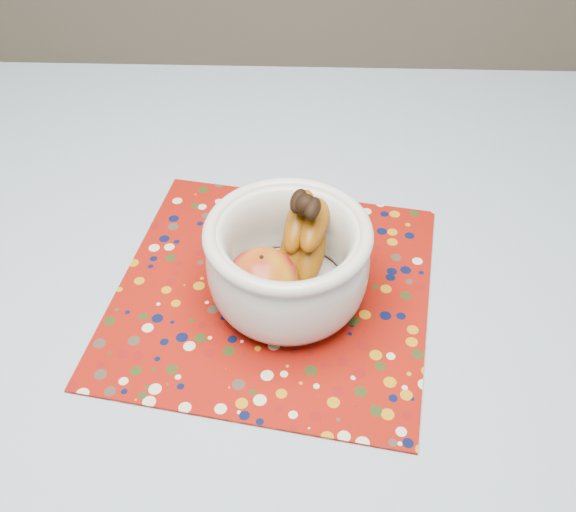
% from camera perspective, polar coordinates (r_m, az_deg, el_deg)
% --- Properties ---
extents(table, '(1.20, 1.20, 0.75)m').
position_cam_1_polar(table, '(0.95, -4.84, -8.47)').
color(table, brown).
rests_on(table, ground).
extents(tablecloth, '(1.32, 1.32, 0.01)m').
position_cam_1_polar(tablecloth, '(0.89, -5.15, -5.28)').
color(tablecloth, '#6486A7').
rests_on(tablecloth, table).
extents(placemat, '(0.48, 0.48, 0.00)m').
position_cam_1_polar(placemat, '(0.91, -1.28, -2.96)').
color(placemat, maroon).
rests_on(placemat, tablecloth).
extents(fruit_bowl, '(0.21, 0.21, 0.15)m').
position_cam_1_polar(fruit_bowl, '(0.85, 0.22, -0.09)').
color(fruit_bowl, silver).
rests_on(fruit_bowl, placemat).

